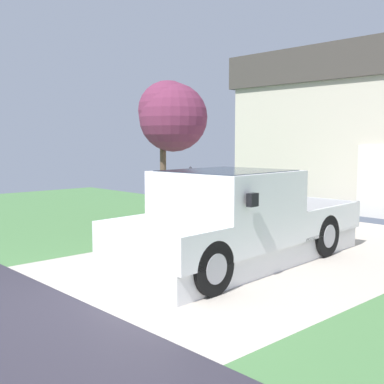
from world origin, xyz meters
name	(u,v)px	position (x,y,z in m)	size (l,w,h in m)	color
pickup_truck	(231,223)	(-0.02, 2.95, 0.76)	(2.36, 5.42, 1.69)	silver
person_with_hat	(190,202)	(-1.38, 3.25, 0.97)	(0.46, 0.38, 1.69)	navy
handbag	(190,247)	(-1.21, 3.06, 0.12)	(0.37, 0.15, 0.41)	tan
front_yard_tree	(171,115)	(-4.46, 5.37, 2.89)	(1.87, 1.85, 3.81)	brown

